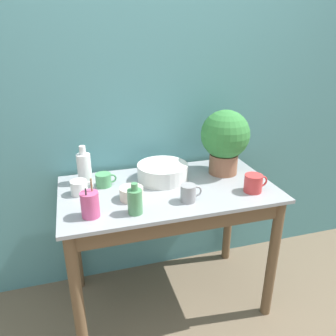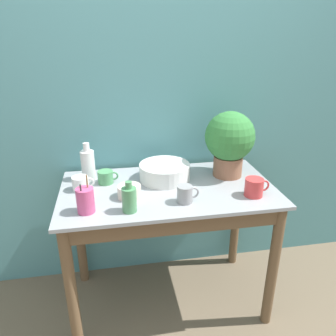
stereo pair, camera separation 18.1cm
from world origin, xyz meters
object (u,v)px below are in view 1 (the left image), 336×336
bottle_short (135,201)px  mug_green (104,180)px  mug_red (254,183)px  bottle_tall (84,168)px  bowl_wash_large (163,172)px  mug_white (80,187)px  potted_plant (225,138)px  mug_grey (189,193)px  bowl_small_cream (131,193)px  utensil_cup (90,204)px

bottle_short → mug_green: bottle_short is taller
bottle_short → mug_red: bottle_short is taller
bottle_tall → bottle_short: 0.47m
bowl_wash_large → mug_white: (-0.48, -0.06, -0.01)m
potted_plant → mug_grey: bearing=-138.7°
potted_plant → mug_green: potted_plant is taller
bowl_wash_large → bottle_short: size_ratio=1.88×
potted_plant → bowl_wash_large: size_ratio=1.32×
mug_green → mug_red: mug_red is taller
potted_plant → bottle_short: 0.72m
bowl_wash_large → bottle_short: bearing=-124.5°
bowl_wash_large → bowl_small_cream: 0.29m
bowl_wash_large → mug_red: (0.44, -0.29, 0.00)m
bowl_wash_large → mug_white: 0.49m
potted_plant → utensil_cup: 0.90m
mug_grey → mug_red: bearing=0.9°
mug_white → bowl_small_cream: (0.26, -0.13, -0.01)m
mug_white → mug_red: bearing=-14.4°
bowl_wash_large → mug_white: bowl_wash_large is taller
bottle_tall → utensil_cup: bottle_tall is taller
mug_white → utensil_cup: size_ratio=0.64×
bottle_tall → mug_green: 0.14m
potted_plant → bottle_tall: size_ratio=1.75×
potted_plant → bottle_short: bearing=-151.8°
utensil_cup → potted_plant: bearing=20.0°
bottle_tall → bowl_small_cream: bottle_tall is taller
mug_grey → mug_white: 0.59m
bowl_wash_large → mug_green: (-0.35, 0.01, -0.01)m
bottle_tall → mug_grey: 0.63m
mug_grey → mug_red: size_ratio=0.85×
bottle_short → utensil_cup: 0.21m
potted_plant → bowl_wash_large: bearing=179.1°
bottle_tall → mug_red: bottle_tall is taller
mug_red → bowl_wash_large: bearing=146.2°
mug_grey → potted_plant: bearing=41.3°
mug_grey → mug_green: 0.51m
bowl_wash_large → utensil_cup: size_ratio=1.57×
potted_plant → bowl_small_cream: 0.67m
bowl_small_cream → mug_green: bearing=121.4°
mug_grey → bowl_small_cream: bearing=158.9°
mug_green → mug_grey: bearing=-37.5°
bottle_tall → mug_grey: bottle_tall is taller
bowl_wash_large → mug_red: 0.52m
potted_plant → bowl_small_cream: size_ratio=3.16×
mug_green → mug_white: bearing=-154.3°
mug_white → bottle_short: bearing=-48.7°
bowl_wash_large → mug_grey: (0.06, -0.30, -0.00)m
bottle_tall → mug_red: 0.96m
bottle_short → mug_green: bearing=107.8°
mug_grey → utensil_cup: bearing=-178.7°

